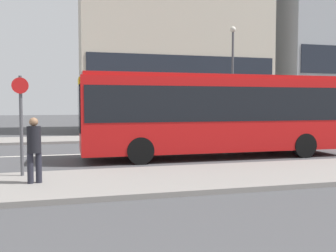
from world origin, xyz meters
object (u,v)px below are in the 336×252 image
city_bus (216,110)px  pedestrian_near_stop (34,146)px  bus_stop_sign (21,118)px  parked_car_0 (317,129)px  street_lamp (233,69)px

city_bus → pedestrian_near_stop: size_ratio=6.45×
pedestrian_near_stop → bus_stop_sign: (-0.42, 1.11, 0.67)m
pedestrian_near_stop → parked_car_0: bearing=19.5°
pedestrian_near_stop → bus_stop_sign: 1.37m
city_bus → street_lamp: 9.15m
pedestrian_near_stop → bus_stop_sign: bus_stop_sign is taller
pedestrian_near_stop → street_lamp: size_ratio=0.24×
parked_car_0 → city_bus: bearing=-148.3°
street_lamp → city_bus: bearing=-118.7°
city_bus → street_lamp: (4.24, 7.74, 2.42)m
parked_car_0 → bus_stop_sign: bus_stop_sign is taller
parked_car_0 → bus_stop_sign: size_ratio=1.53×
bus_stop_sign → pedestrian_near_stop: bearing=-69.2°
pedestrian_near_stop → street_lamp: bearing=35.4°
parked_car_0 → pedestrian_near_stop: size_ratio=2.55×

